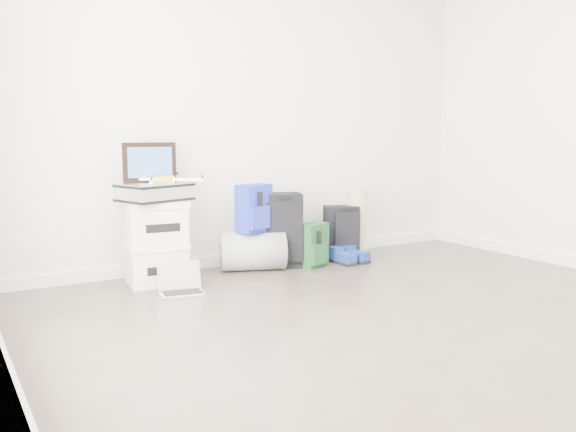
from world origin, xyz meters
TOP-DOWN VIEW (x-y plane):
  - ground at (0.00, 0.00)m, footprint 5.00×5.00m
  - room_envelope at (0.00, 0.02)m, footprint 4.52×5.02m
  - boxes_stack at (-1.03, 2.16)m, footprint 0.48×0.41m
  - briefcase at (-1.03, 2.16)m, footprint 0.57×0.49m
  - painting at (-1.03, 2.26)m, footprint 0.40×0.09m
  - drone at (-0.95, 2.14)m, footprint 0.48×0.48m
  - duffel_bag at (-0.18, 2.20)m, footprint 0.62×0.50m
  - blue_backpack at (-0.18, 2.17)m, footprint 0.32×0.28m
  - large_suitcase at (0.06, 2.20)m, footprint 0.47×0.39m
  - green_backpack at (0.34, 2.06)m, footprint 0.31×0.27m
  - carry_on at (0.76, 2.23)m, footprint 0.35×0.30m
  - shoes at (0.69, 2.03)m, footprint 0.29×0.32m
  - rolled_rug at (0.94, 2.24)m, footprint 0.20×0.20m
  - laptop at (-0.97, 1.81)m, footprint 0.35×0.28m

SIDE VIEW (x-z plane):
  - ground at x=0.00m, z-range 0.00..0.00m
  - shoes at x=0.69m, z-range 0.00..0.10m
  - laptop at x=-0.97m, z-range -0.06..0.17m
  - duffel_bag at x=-0.18m, z-range 0.00..0.33m
  - green_backpack at x=0.34m, z-range -0.01..0.37m
  - carry_on at x=0.76m, z-range 0.00..0.49m
  - rolled_rug at x=0.94m, z-range 0.00..0.62m
  - large_suitcase at x=0.06m, z-range 0.00..0.64m
  - boxes_stack at x=-1.03m, z-range 0.00..0.64m
  - blue_backpack at x=-0.18m, z-range 0.33..0.72m
  - briefcase at x=-1.03m, z-range 0.64..0.78m
  - drone at x=-0.95m, z-range 0.78..0.83m
  - painting at x=-1.03m, z-range 0.78..1.08m
  - room_envelope at x=0.00m, z-range 0.37..3.08m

